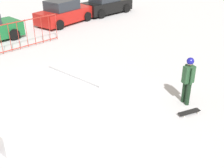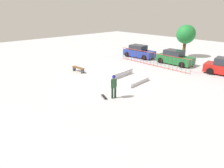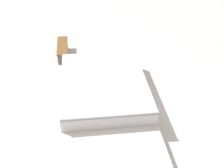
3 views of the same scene
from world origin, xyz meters
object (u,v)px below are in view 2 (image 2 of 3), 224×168
object	(u,v)px
skater	(114,85)
skateboard	(104,97)
distant_tree	(186,35)
skate_ramp	(113,73)
park_bench	(78,69)
parked_car_blue	(139,52)
parked_car_green	(175,58)

from	to	relation	value
skater	skateboard	xyz separation A→B (m)	(-0.52, -0.47, -0.93)
distant_tree	skate_ramp	bearing A→B (deg)	-92.33
park_bench	skateboard	bearing A→B (deg)	-18.79
skater	park_bench	world-z (taller)	skater
distant_tree	skater	bearing A→B (deg)	-78.93
skate_ramp	skater	bearing A→B (deg)	-46.98
skateboard	distant_tree	bearing A→B (deg)	121.16
park_bench	parked_car_blue	distance (m)	9.60
skateboard	skate_ramp	bearing A→B (deg)	151.23
skate_ramp	parked_car_green	distance (m)	8.46
skateboard	skater	bearing A→B (deg)	64.23
skate_ramp	skateboard	distance (m)	4.89
skateboard	parked_car_blue	world-z (taller)	parked_car_blue
parked_car_blue	parked_car_green	xyz separation A→B (m)	(5.04, 0.30, 0.00)
parked_car_blue	parked_car_green	world-z (taller)	same
skate_ramp	parked_car_green	xyz separation A→B (m)	(1.60, 8.29, 0.41)
skate_ramp	skateboard	bearing A→B (deg)	-55.23
skate_ramp	skateboard	size ratio (longest dim) A/B	6.83
park_bench	parked_car_green	world-z (taller)	parked_car_green
skate_ramp	parked_car_green	size ratio (longest dim) A/B	1.36
skater	parked_car_blue	bearing A→B (deg)	144.29
parked_car_blue	distant_tree	bearing A→B (deg)	44.14
parked_car_green	distant_tree	bearing A→B (deg)	104.59
skate_ramp	skater	size ratio (longest dim) A/B	3.23
skater	parked_car_green	distance (m)	11.79
parked_car_blue	distant_tree	size ratio (longest dim) A/B	1.02
parked_car_green	distant_tree	xyz separation A→B (m)	(-1.09, 4.20, 2.19)
park_bench	distant_tree	bearing A→B (deg)	74.57
skateboard	parked_car_green	xyz separation A→B (m)	(-1.48, 12.09, 0.65)
skate_ramp	parked_car_green	bearing A→B (deg)	74.78
park_bench	parked_car_blue	world-z (taller)	parked_car_blue
skateboard	park_bench	xyz separation A→B (m)	(-6.46, 2.20, 0.28)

